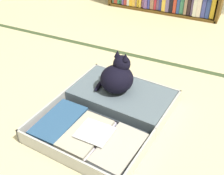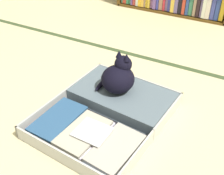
# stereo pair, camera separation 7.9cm
# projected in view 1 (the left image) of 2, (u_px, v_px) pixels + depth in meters

# --- Properties ---
(ground_plane) EXTENTS (10.00, 10.00, 0.00)m
(ground_plane) POSITION_uv_depth(u_px,v_px,m) (100.00, 151.00, 1.68)
(ground_plane) COLOR #C6B986
(tatami_border) EXTENTS (4.80, 0.05, 0.00)m
(tatami_border) POSITION_uv_depth(u_px,v_px,m) (159.00, 61.00, 2.50)
(tatami_border) COLOR #354526
(tatami_border) RESTS_ON ground_plane
(open_suitcase) EXTENTS (0.76, 0.91, 0.10)m
(open_suitcase) POSITION_uv_depth(u_px,v_px,m) (109.00, 111.00, 1.90)
(open_suitcase) COLOR #B2B1A9
(open_suitcase) RESTS_ON ground_plane
(black_cat) EXTENTS (0.27, 0.27, 0.28)m
(black_cat) POSITION_uv_depth(u_px,v_px,m) (118.00, 77.00, 1.95)
(black_cat) COLOR black
(black_cat) RESTS_ON open_suitcase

